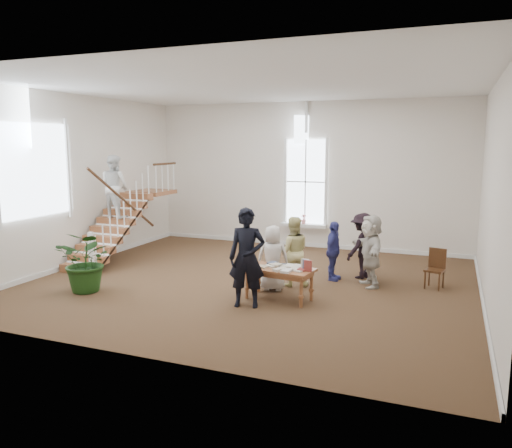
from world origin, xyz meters
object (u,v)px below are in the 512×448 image
at_px(library_table, 280,272).
at_px(woman_cluster_b, 362,246).
at_px(person_yellow, 293,251).
at_px(side_chair, 436,266).
at_px(police_officer, 247,258).
at_px(elderly_woman, 273,258).
at_px(woman_cluster_c, 371,251).
at_px(floor_plant, 87,261).
at_px(woman_cluster_a, 333,251).

xyz_separation_m(library_table, woman_cluster_b, (1.29, 2.35, 0.19)).
bearing_deg(person_yellow, side_chair, 174.89).
bearing_deg(police_officer, side_chair, 25.20).
bearing_deg(elderly_woman, woman_cluster_b, -147.74).
distance_m(police_officer, woman_cluster_b, 3.49).
distance_m(library_table, person_yellow, 1.12).
bearing_deg(woman_cluster_c, person_yellow, -96.09).
relative_size(police_officer, woman_cluster_c, 1.20).
relative_size(woman_cluster_b, floor_plant, 1.16).
bearing_deg(police_officer, person_yellow, 63.58).
bearing_deg(side_chair, woman_cluster_a, -160.12).
distance_m(library_table, elderly_woman, 0.71).
xyz_separation_m(library_table, elderly_woman, (-0.37, 0.60, 0.13)).
bearing_deg(floor_plant, police_officer, 5.58).
xyz_separation_m(woman_cluster_a, floor_plant, (-4.79, -2.91, -0.02)).
distance_m(elderly_woman, woman_cluster_a, 1.68).
height_order(floor_plant, side_chair, floor_plant).
relative_size(library_table, side_chair, 1.70).
relative_size(library_table, person_yellow, 0.95).
distance_m(police_officer, floor_plant, 3.66).
height_order(police_officer, woman_cluster_a, police_officer).
distance_m(elderly_woman, side_chair, 3.69).
bearing_deg(library_table, floor_plant, -158.90).
bearing_deg(woman_cluster_c, police_officer, -67.22).
bearing_deg(person_yellow, floor_plant, 3.95).
distance_m(woman_cluster_a, side_chair, 2.32).
bearing_deg(woman_cluster_a, side_chair, -79.67).
xyz_separation_m(elderly_woman, woman_cluster_c, (1.96, 1.10, 0.10)).
height_order(elderly_woman, side_chair, elderly_woman).
xyz_separation_m(library_table, police_officer, (-0.47, -0.65, 0.39)).
relative_size(library_table, woman_cluster_b, 0.96).
bearing_deg(woman_cluster_c, library_table, -69.08).
xyz_separation_m(police_officer, floor_plant, (-3.63, -0.35, -0.31)).
relative_size(person_yellow, woman_cluster_c, 0.97).
bearing_deg(police_officer, elderly_woman, 71.88).
distance_m(woman_cluster_a, woman_cluster_b, 0.75).
bearing_deg(elderly_woman, police_officer, 71.15).
bearing_deg(floor_plant, person_yellow, 27.56).
relative_size(person_yellow, woman_cluster_b, 1.01).
xyz_separation_m(elderly_woman, woman_cluster_b, (1.66, 1.75, 0.06)).
bearing_deg(woman_cluster_a, woman_cluster_b, -48.32).
xyz_separation_m(library_table, floor_plant, (-4.11, -1.01, 0.09)).
height_order(library_table, woman_cluster_b, woman_cluster_b).
height_order(library_table, person_yellow, person_yellow).
distance_m(person_yellow, woman_cluster_c, 1.77).
bearing_deg(floor_plant, library_table, 13.81).
distance_m(police_officer, woman_cluster_c, 3.13).
bearing_deg(woman_cluster_a, library_table, 164.91).
relative_size(police_officer, side_chair, 2.22).
distance_m(police_officer, person_yellow, 1.81).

